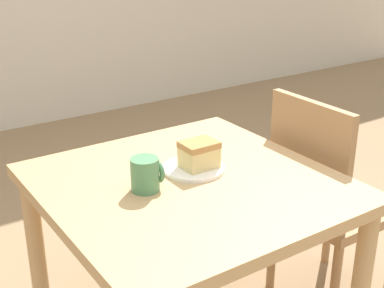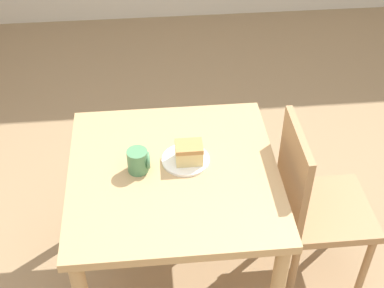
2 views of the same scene
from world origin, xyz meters
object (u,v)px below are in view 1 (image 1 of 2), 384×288
object	(u,v)px
dining_table_near	(189,210)
chair_near_window	(326,198)
plate	(194,168)
cake_slice	(199,154)
coffee_mug	(146,174)

from	to	relation	value
dining_table_near	chair_near_window	bearing A→B (deg)	-1.18
dining_table_near	plate	size ratio (longest dim) A/B	4.33
dining_table_near	cake_slice	bearing A→B (deg)	33.58
dining_table_near	cake_slice	xyz separation A→B (m)	(0.07, 0.05, 0.16)
dining_table_near	cake_slice	size ratio (longest dim) A/B	7.76
plate	cake_slice	xyz separation A→B (m)	(0.01, -0.01, 0.05)
chair_near_window	cake_slice	xyz separation A→B (m)	(-0.56, 0.06, 0.30)
chair_near_window	plate	bearing A→B (deg)	82.97
cake_slice	coffee_mug	xyz separation A→B (m)	(-0.21, -0.03, -0.00)
chair_near_window	cake_slice	bearing A→B (deg)	83.94
dining_table_near	cake_slice	world-z (taller)	cake_slice
dining_table_near	coffee_mug	size ratio (longest dim) A/B	8.61
chair_near_window	coffee_mug	bearing A→B (deg)	87.59
chair_near_window	coffee_mug	world-z (taller)	chair_near_window
cake_slice	coffee_mug	bearing A→B (deg)	-172.69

